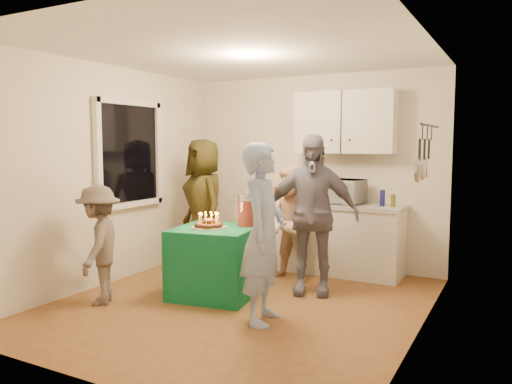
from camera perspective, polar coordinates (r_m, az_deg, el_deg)
The scene contains 19 objects.
floor at distance 5.37m, azimuth -1.81°, elevation -12.63°, with size 4.00×4.00×0.00m, color brown.
ceiling at distance 5.19m, azimuth -1.90°, elevation 15.81°, with size 4.00×4.00×0.00m, color white.
back_wall at distance 6.92m, azimuth 6.48°, elevation 2.40°, with size 3.60×3.60×0.00m, color silver.
left_wall at distance 6.21m, azimuth -16.38°, elevation 1.86°, with size 4.00×4.00×0.00m, color silver.
right_wall at distance 4.50m, azimuth 18.42°, elevation 0.48°, with size 4.00×4.00×0.00m, color silver.
window_night at distance 6.40m, azimuth -14.36°, elevation 4.25°, with size 0.04×1.00×1.20m, color black.
counter at distance 6.67m, azimuth 7.04°, elevation -5.25°, with size 2.20×0.58×0.86m, color white.
countertop at distance 6.60m, azimuth 7.08°, elevation -1.37°, with size 2.24×0.62×0.05m, color beige.
upper_cabinet at distance 6.60m, azimuth 10.12°, elevation 7.84°, with size 1.30×0.30×0.80m, color white.
pot_rack at distance 5.19m, azimuth 18.98°, elevation 4.42°, with size 0.12×1.00×0.60m, color black.
microwave at distance 6.48m, azimuth 9.65°, elevation 0.08°, with size 0.57×0.38×0.31m, color white.
party_table at distance 5.57m, azimuth -4.65°, elevation -7.93°, with size 0.85×0.85×0.76m, color #106A3D.
donut_cake at distance 5.45m, azimuth -5.43°, elevation -3.19°, with size 0.38×0.38×0.18m, color #381C0C, non-canonical shape.
punch_jar at distance 5.55m, azimuth -0.96°, elevation -2.17°, with size 0.22×0.22×0.34m, color red.
man_birthday at distance 4.65m, azimuth 0.86°, elevation -4.74°, with size 0.62×0.41×1.69m, color #98B0DD.
woman_back_left at distance 6.70m, azimuth -5.97°, elevation -1.40°, with size 0.85×0.55×1.74m, color #554B18.
woman_back_center at distance 6.07m, azimuth 4.20°, elevation -3.62°, with size 0.69×0.54×1.42m, color #FFAB85.
woman_back_right at distance 5.58m, azimuth 6.30°, elevation -2.56°, with size 1.05×0.44×1.78m, color black.
child_near_left at distance 5.48m, azimuth -17.52°, elevation -5.76°, with size 0.81×0.47×1.25m, color #524741.
Camera 1 is at (2.56, -4.42, 1.67)m, focal length 35.00 mm.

